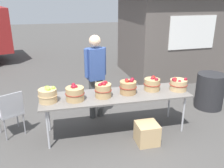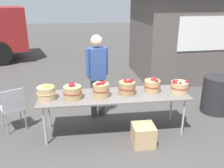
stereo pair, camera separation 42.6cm
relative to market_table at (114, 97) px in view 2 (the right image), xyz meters
name	(u,v)px [view 2 (the right image)]	position (x,y,z in m)	size (l,w,h in m)	color
ground_plane	(114,131)	(0.00, 0.00, -0.71)	(40.00, 40.00, 0.00)	#474442
market_table	(114,97)	(0.00, 0.00, 0.00)	(2.70, 0.76, 0.75)	slate
apple_basket_green_0	(46,93)	(-1.19, -0.04, 0.16)	(0.32, 0.32, 0.28)	tan
apple_basket_red_0	(73,92)	(-0.74, -0.08, 0.16)	(0.33, 0.33, 0.28)	tan
apple_basket_red_1	(101,89)	(-0.24, -0.05, 0.17)	(0.31, 0.31, 0.29)	tan
apple_basket_red_2	(127,87)	(0.24, 0.01, 0.16)	(0.32, 0.32, 0.29)	#A87F51
apple_basket_red_3	(152,85)	(0.73, 0.07, 0.16)	(0.32, 0.32, 0.28)	tan
apple_basket_red_4	(179,87)	(1.21, -0.04, 0.15)	(0.34, 0.34, 0.26)	tan
vendor_adult	(97,70)	(-0.26, 0.66, 0.31)	(0.45, 0.30, 1.74)	#3F3F3F
food_kiosk	(186,32)	(2.73, 3.28, 0.67)	(3.64, 3.07, 2.74)	#59514C
folding_chair	(13,106)	(-1.87, 0.28, -0.21)	(0.54, 0.54, 0.86)	#99999E
trash_barrel	(217,95)	(2.35, 0.54, -0.31)	(0.62, 0.62, 0.80)	#262628
produce_crate	(143,135)	(0.44, -0.51, -0.53)	(0.37, 0.37, 0.37)	tan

